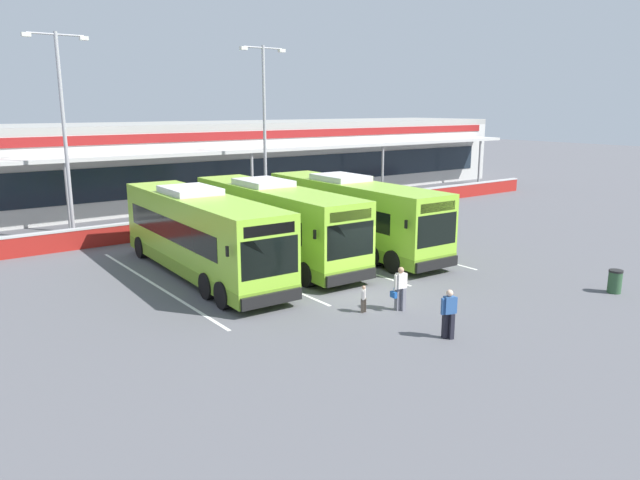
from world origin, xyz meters
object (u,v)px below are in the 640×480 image
coach_bus_centre (351,215)px  coach_bus_leftmost (201,235)px  pedestrian_with_handbag (400,288)px  lamp_post_west (64,125)px  pedestrian_in_dark_coat (449,312)px  litter_bin (615,281)px  coach_bus_left_centre (274,223)px  pedestrian_child (364,298)px  lamp_post_centre (264,121)px

coach_bus_centre → coach_bus_leftmost: bearing=178.6°
coach_bus_centre → pedestrian_with_handbag: (-4.63, -8.35, -0.93)m
coach_bus_centre → lamp_post_west: bearing=135.5°
coach_bus_leftmost → pedestrian_in_dark_coat: (3.03, -11.42, -0.91)m
lamp_post_west → litter_bin: size_ratio=11.83×
coach_bus_left_centre → coach_bus_centre: same height
pedestrian_with_handbag → pedestrian_in_dark_coat: size_ratio=1.00×
coach_bus_leftmost → pedestrian_in_dark_coat: coach_bus_leftmost is taller
coach_bus_centre → pedestrian_in_dark_coat: coach_bus_centre is taller
coach_bus_left_centre → lamp_post_west: 12.92m
coach_bus_leftmost → pedestrian_child: size_ratio=12.18×
pedestrian_in_dark_coat → litter_bin: pedestrian_in_dark_coat is taller
coach_bus_leftmost → lamp_post_centre: 14.86m
coach_bus_left_centre → lamp_post_centre: 12.25m
coach_bus_left_centre → pedestrian_with_handbag: 9.05m
coach_bus_left_centre → coach_bus_leftmost: bearing=-173.7°
pedestrian_in_dark_coat → litter_bin: (8.97, -0.71, -0.41)m
pedestrian_with_handbag → lamp_post_centre: bearing=72.4°
coach_bus_left_centre → coach_bus_centre: (4.28, -0.65, 0.00)m
coach_bus_centre → pedestrian_with_handbag: size_ratio=7.55×
pedestrian_in_dark_coat → coach_bus_left_centre: bearing=85.2°
pedestrian_in_dark_coat → coach_bus_leftmost: bearing=104.9°
coach_bus_centre → litter_bin: 12.56m
lamp_post_centre → pedestrian_child: bearing=-111.4°
lamp_post_west → litter_bin: lamp_post_west is taller
pedestrian_with_handbag → pedestrian_child: size_ratio=1.61×
lamp_post_west → litter_bin: 27.61m
pedestrian_in_dark_coat → lamp_post_west: 23.33m
lamp_post_west → lamp_post_centre: bearing=-0.9°
pedestrian_child → litter_bin: bearing=-23.7°
lamp_post_centre → coach_bus_leftmost: bearing=-133.0°
coach_bus_leftmost → lamp_post_centre: lamp_post_centre is taller
pedestrian_child → pedestrian_with_handbag: bearing=-26.7°
coach_bus_leftmost → coach_bus_left_centre: same height
pedestrian_child → lamp_post_west: bearing=105.4°
pedestrian_with_handbag → lamp_post_west: bearing=108.3°
coach_bus_centre → pedestrian_child: bearing=-127.0°
pedestrian_with_handbag → pedestrian_in_dark_coat: bearing=-102.8°
pedestrian_child → lamp_post_west: lamp_post_west is taller
coach_bus_left_centre → pedestrian_in_dark_coat: size_ratio=7.55×
pedestrian_with_handbag → lamp_post_west: size_ratio=0.15×
lamp_post_west → lamp_post_centre: same height
coach_bus_leftmost → pedestrian_in_dark_coat: size_ratio=7.55×
litter_bin → pedestrian_in_dark_coat: bearing=175.5°
coach_bus_left_centre → coach_bus_centre: bearing=-8.6°
pedestrian_child → litter_bin: pedestrian_child is taller
pedestrian_child → lamp_post_centre: size_ratio=0.09×
pedestrian_child → coach_bus_leftmost: bearing=107.3°
lamp_post_west → litter_bin: bearing=-57.2°
pedestrian_in_dark_coat → litter_bin: bearing=-4.5°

